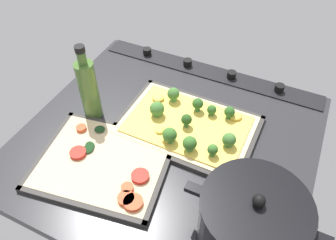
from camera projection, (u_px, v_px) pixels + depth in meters
ground_plane at (167, 142)px, 89.12cm from camera, size 74.68×69.40×3.00cm
stove_control_panel at (209, 71)px, 107.29cm from camera, size 71.70×7.00×2.60cm
baking_tray_front at (187, 127)px, 90.28cm from camera, size 36.73×25.48×1.30cm
broccoli_pizza at (188, 124)px, 88.99cm from camera, size 34.29×23.05×5.72cm
baking_tray_back at (103, 163)px, 81.93cm from camera, size 35.15×30.52×1.30cm
veggie_pizza_back at (104, 163)px, 81.09cm from camera, size 32.41×27.78×1.90cm
cooking_pot at (251, 222)px, 64.24cm from camera, size 27.60×20.81×15.80cm
oil_bottle at (89, 89)px, 87.54cm from camera, size 4.99×4.99×22.57cm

